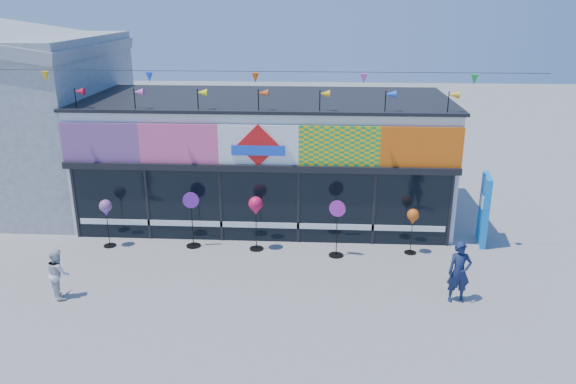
# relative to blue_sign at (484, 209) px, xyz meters

# --- Properties ---
(ground) EXTENTS (80.00, 80.00, 0.00)m
(ground) POSITION_rel_blue_sign_xyz_m (-6.89, -3.69, -1.10)
(ground) COLOR gray
(ground) RESTS_ON ground
(kite_shop) EXTENTS (16.00, 5.70, 5.31)m
(kite_shop) POSITION_rel_blue_sign_xyz_m (-6.89, 2.25, 0.95)
(kite_shop) COLOR white
(kite_shop) RESTS_ON ground
(blue_sign) EXTENTS (0.31, 1.10, 2.19)m
(blue_sign) POSITION_rel_blue_sign_xyz_m (0.00, 0.00, 0.00)
(blue_sign) COLOR #0E79DB
(blue_sign) RESTS_ON ground
(spinner_0) EXTENTS (0.38, 0.38, 1.51)m
(spinner_0) POSITION_rel_blue_sign_xyz_m (-11.46, -0.95, 0.11)
(spinner_0) COLOR black
(spinner_0) RESTS_ON ground
(spinner_1) EXTENTS (0.49, 0.44, 1.74)m
(spinner_1) POSITION_rel_blue_sign_xyz_m (-8.88, -0.81, -0.18)
(spinner_1) COLOR black
(spinner_1) RESTS_ON ground
(spinner_2) EXTENTS (0.43, 0.43, 1.69)m
(spinner_2) POSITION_rel_blue_sign_xyz_m (-6.92, -0.91, 0.25)
(spinner_2) COLOR black
(spinner_2) RESTS_ON ground
(spinner_3) EXTENTS (0.48, 0.44, 1.73)m
(spinner_3) POSITION_rel_blue_sign_xyz_m (-4.52, -1.24, -0.18)
(spinner_3) COLOR black
(spinner_3) RESTS_ON ground
(spinner_4) EXTENTS (0.36, 0.36, 1.40)m
(spinner_4) POSITION_rel_blue_sign_xyz_m (-2.30, -0.91, 0.02)
(spinner_4) COLOR black
(spinner_4) RESTS_ON ground
(adult_man) EXTENTS (0.61, 0.42, 1.60)m
(adult_man) POSITION_rel_blue_sign_xyz_m (-1.56, -3.70, -0.30)
(adult_man) COLOR #152043
(adult_man) RESTS_ON ground
(child) EXTENTS (0.68, 0.72, 1.31)m
(child) POSITION_rel_blue_sign_xyz_m (-11.58, -4.07, -0.45)
(child) COLOR silver
(child) RESTS_ON ground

